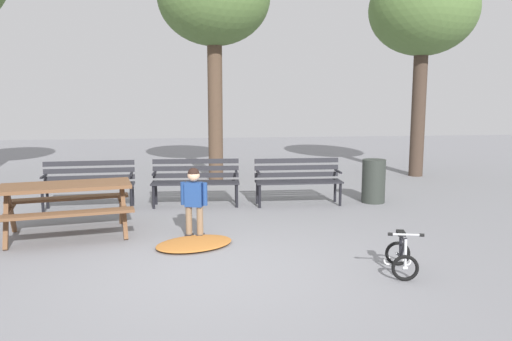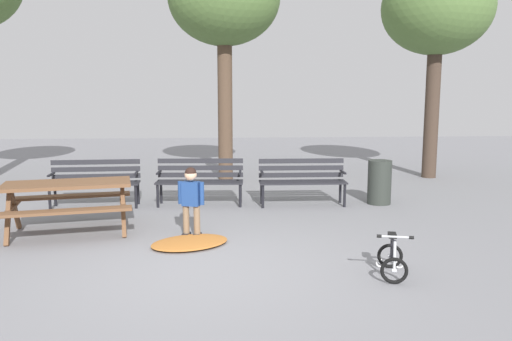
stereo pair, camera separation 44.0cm
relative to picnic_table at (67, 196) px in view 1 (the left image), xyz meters
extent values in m
plane|color=gray|center=(2.02, -1.73, -0.59)|extent=(36.00, 36.00, 0.00)
cube|color=brown|center=(0.00, 0.00, 0.15)|extent=(1.91, 1.10, 0.05)
cube|color=brown|center=(0.11, -0.54, -0.14)|extent=(1.81, 0.59, 0.04)
cube|color=brown|center=(-0.11, 0.54, -0.14)|extent=(1.81, 0.59, 0.04)
cube|color=brown|center=(-0.71, -0.40, -0.24)|extent=(0.17, 0.57, 0.76)
cube|color=brown|center=(-0.81, 0.09, -0.24)|extent=(0.17, 0.57, 0.76)
cube|color=brown|center=(-0.76, -0.15, -0.17)|extent=(0.30, 1.09, 0.04)
cube|color=brown|center=(0.81, -0.09, -0.24)|extent=(0.17, 0.57, 0.76)
cube|color=brown|center=(0.71, 0.40, -0.24)|extent=(0.17, 0.57, 0.76)
cube|color=brown|center=(0.76, 0.15, -0.17)|extent=(0.30, 1.09, 0.04)
cube|color=#232328|center=(-0.04, 1.90, -0.15)|extent=(1.60, 0.14, 0.03)
cube|color=#232328|center=(-0.04, 1.78, -0.15)|extent=(1.60, 0.14, 0.03)
cube|color=#232328|center=(-0.03, 1.66, -0.15)|extent=(1.60, 0.14, 0.03)
cube|color=#232328|center=(-0.03, 1.54, -0.15)|extent=(1.60, 0.14, 0.03)
cube|color=#232328|center=(-0.05, 1.94, -0.05)|extent=(1.60, 0.12, 0.09)
cube|color=#232328|center=(-0.05, 1.94, 0.08)|extent=(1.60, 0.12, 0.09)
cube|color=#232328|center=(-0.05, 1.94, 0.21)|extent=(1.60, 0.12, 0.09)
cylinder|color=black|center=(0.72, 1.59, -0.37)|extent=(0.05, 0.05, 0.44)
cylinder|color=black|center=(0.70, 1.95, -0.37)|extent=(0.05, 0.05, 0.44)
cube|color=black|center=(0.71, 1.77, 0.03)|extent=(0.06, 0.40, 0.03)
cylinder|color=black|center=(-0.78, 1.52, -0.37)|extent=(0.05, 0.05, 0.44)
cylinder|color=black|center=(-0.79, 1.88, -0.37)|extent=(0.05, 0.05, 0.44)
cube|color=black|center=(-0.79, 1.70, 0.03)|extent=(0.06, 0.40, 0.03)
cube|color=#232328|center=(1.87, 1.94, -0.15)|extent=(1.60, 0.15, 0.03)
cube|color=#232328|center=(1.87, 1.82, -0.15)|extent=(1.60, 0.15, 0.03)
cube|color=#232328|center=(1.86, 1.70, -0.15)|extent=(1.60, 0.15, 0.03)
cube|color=#232328|center=(1.85, 1.58, -0.15)|extent=(1.60, 0.15, 0.03)
cube|color=#232328|center=(1.88, 1.98, -0.05)|extent=(1.60, 0.13, 0.09)
cube|color=#232328|center=(1.88, 1.98, 0.08)|extent=(1.60, 0.13, 0.09)
cube|color=#232328|center=(1.88, 1.98, 0.21)|extent=(1.60, 0.13, 0.09)
cylinder|color=black|center=(2.60, 1.56, -0.37)|extent=(0.05, 0.05, 0.44)
cylinder|color=black|center=(2.62, 1.92, -0.37)|extent=(0.05, 0.05, 0.44)
cube|color=black|center=(2.61, 1.74, 0.03)|extent=(0.06, 0.40, 0.03)
cylinder|color=black|center=(1.11, 1.64, -0.37)|extent=(0.05, 0.05, 0.44)
cylinder|color=black|center=(1.13, 2.00, -0.37)|extent=(0.05, 0.05, 0.44)
cube|color=black|center=(1.12, 1.82, 0.03)|extent=(0.06, 0.40, 0.03)
cube|color=#232328|center=(3.77, 1.80, -0.15)|extent=(1.60, 0.08, 0.03)
cube|color=#232328|center=(3.76, 1.68, -0.15)|extent=(1.60, 0.08, 0.03)
cube|color=#232328|center=(3.76, 1.56, -0.15)|extent=(1.60, 0.08, 0.03)
cube|color=#232328|center=(3.76, 1.44, -0.15)|extent=(1.60, 0.08, 0.03)
cube|color=#232328|center=(3.77, 1.84, -0.05)|extent=(1.60, 0.06, 0.09)
cube|color=#232328|center=(3.77, 1.84, 0.08)|extent=(1.60, 0.06, 0.09)
cube|color=#232328|center=(3.77, 1.84, 0.21)|extent=(1.60, 0.06, 0.09)
cylinder|color=black|center=(4.51, 1.45, -0.37)|extent=(0.05, 0.05, 0.44)
cylinder|color=black|center=(4.52, 1.81, -0.37)|extent=(0.05, 0.05, 0.44)
cube|color=black|center=(4.51, 1.63, 0.03)|extent=(0.04, 0.40, 0.03)
cylinder|color=black|center=(3.01, 1.47, -0.37)|extent=(0.05, 0.05, 0.44)
cylinder|color=black|center=(3.02, 1.83, -0.37)|extent=(0.05, 0.05, 0.44)
cube|color=black|center=(3.01, 1.65, 0.03)|extent=(0.04, 0.40, 0.03)
cylinder|color=#7F664C|center=(1.91, -0.39, -0.36)|extent=(0.09, 0.09, 0.47)
cube|color=black|center=(1.91, -0.39, -0.56)|extent=(0.13, 0.18, 0.06)
cylinder|color=#7F664C|center=(1.75, -0.34, -0.36)|extent=(0.09, 0.09, 0.47)
cube|color=black|center=(1.75, -0.34, -0.56)|extent=(0.13, 0.18, 0.06)
cube|color=navy|center=(1.83, -0.36, 0.05)|extent=(0.28, 0.21, 0.35)
sphere|color=#E0B28E|center=(1.83, -0.36, 0.32)|extent=(0.17, 0.17, 0.17)
sphere|color=black|center=(1.83, -0.36, 0.35)|extent=(0.16, 0.16, 0.16)
cylinder|color=navy|center=(1.99, -0.41, 0.06)|extent=(0.07, 0.07, 0.33)
cylinder|color=navy|center=(1.68, -0.32, 0.06)|extent=(0.07, 0.07, 0.33)
torus|color=black|center=(4.14, -2.35, -0.44)|extent=(0.30, 0.11, 0.30)
cylinder|color=silver|center=(4.14, -2.35, -0.44)|extent=(0.06, 0.05, 0.04)
torus|color=black|center=(4.26, -1.84, -0.44)|extent=(0.30, 0.11, 0.30)
cylinder|color=silver|center=(4.26, -1.84, -0.44)|extent=(0.06, 0.05, 0.04)
torus|color=white|center=(4.37, -1.87, -0.54)|extent=(0.11, 0.05, 0.11)
torus|color=white|center=(4.16, -1.82, -0.54)|extent=(0.11, 0.05, 0.11)
cylinder|color=black|center=(4.18, -2.17, -0.27)|extent=(0.11, 0.31, 0.32)
cylinder|color=black|center=(4.22, -2.02, -0.29)|extent=(0.05, 0.08, 0.27)
cylinder|color=black|center=(4.24, -1.94, -0.43)|extent=(0.07, 0.20, 0.05)
cylinder|color=silver|center=(4.14, -2.33, -0.28)|extent=(0.05, 0.08, 0.32)
cylinder|color=black|center=(4.19, -2.16, -0.17)|extent=(0.11, 0.32, 0.05)
cube|color=black|center=(4.22, -2.00, -0.14)|extent=(0.13, 0.19, 0.04)
cylinder|color=silver|center=(4.15, -2.31, -0.07)|extent=(0.34, 0.10, 0.02)
cylinder|color=black|center=(4.31, -2.35, -0.07)|extent=(0.06, 0.05, 0.04)
cylinder|color=black|center=(3.98, -2.27, -0.07)|extent=(0.06, 0.05, 0.04)
ellipsoid|color=#B26B2D|center=(1.83, -0.74, -0.56)|extent=(1.30, 1.14, 0.07)
cylinder|color=#2D332D|center=(5.23, 1.69, -0.18)|extent=(0.44, 0.44, 0.82)
cylinder|color=brown|center=(2.37, 4.69, 1.08)|extent=(0.35, 0.35, 3.35)
cylinder|color=#423328|center=(7.40, 4.61, 0.99)|extent=(0.34, 0.34, 3.16)
ellipsoid|color=#517038|center=(7.40, 4.61, 3.47)|extent=(2.60, 2.60, 2.20)
camera|label=1|loc=(1.84, -7.52, 1.47)|focal=35.81mm
camera|label=2|loc=(2.28, -7.57, 1.47)|focal=35.81mm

